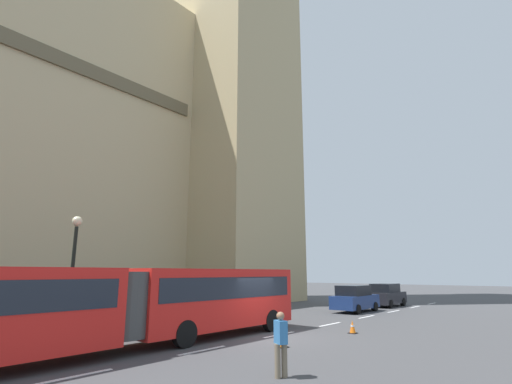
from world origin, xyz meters
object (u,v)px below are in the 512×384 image
(street_lamp, at_px, (73,265))
(articulated_bus, at_px, (119,301))
(sedan_trailing, at_px, (386,295))
(pedestrian_near_cones, at_px, (281,342))
(sedan_lead, at_px, (355,299))
(traffic_cone_west, at_px, (283,340))
(traffic_cone_middle, at_px, (352,327))

(street_lamp, bearing_deg, articulated_bus, -93.09)
(articulated_bus, xyz_separation_m, sedan_trailing, (24.26, -0.08, -0.83))
(pedestrian_near_cones, bearing_deg, street_lamp, 94.97)
(street_lamp, height_order, pedestrian_near_cones, street_lamp)
(sedan_lead, bearing_deg, pedestrian_near_cones, -160.13)
(sedan_trailing, xyz_separation_m, pedestrian_near_cones, (-23.08, -6.24, -0.00))
(sedan_trailing, distance_m, pedestrian_near_cones, 23.90)
(street_lamp, relative_size, pedestrian_near_cones, 3.12)
(articulated_bus, xyz_separation_m, street_lamp, (0.24, 4.51, 1.31))
(sedan_trailing, xyz_separation_m, traffic_cone_west, (-19.70, -3.79, -0.63))
(articulated_bus, height_order, pedestrian_near_cones, articulated_bus)
(sedan_lead, distance_m, traffic_cone_west, 14.46)
(sedan_lead, height_order, traffic_cone_west, sedan_lead)
(traffic_cone_middle, bearing_deg, street_lamp, 135.92)
(articulated_bus, distance_m, traffic_cone_middle, 10.43)
(sedan_trailing, bearing_deg, pedestrian_near_cones, -164.87)
(articulated_bus, height_order, sedan_trailing, articulated_bus)
(sedan_trailing, bearing_deg, sedan_lead, 179.85)
(sedan_lead, relative_size, pedestrian_near_cones, 2.60)
(traffic_cone_west, xyz_separation_m, street_lamp, (-4.32, 8.38, 2.77))
(sedan_trailing, height_order, traffic_cone_west, sedan_trailing)
(sedan_lead, relative_size, street_lamp, 0.83)
(traffic_cone_west, distance_m, pedestrian_near_cones, 4.22)
(sedan_trailing, bearing_deg, traffic_cone_west, -169.10)
(sedan_lead, bearing_deg, traffic_cone_west, -164.71)
(articulated_bus, bearing_deg, street_lamp, 86.91)
(articulated_bus, relative_size, sedan_lead, 4.04)
(sedan_lead, height_order, traffic_cone_middle, sedan_lead)
(traffic_cone_west, xyz_separation_m, traffic_cone_middle, (4.81, -0.47, 0.00))
(street_lamp, distance_m, pedestrian_near_cones, 11.07)
(traffic_cone_west, height_order, street_lamp, street_lamp)
(sedan_lead, bearing_deg, sedan_trailing, -0.15)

